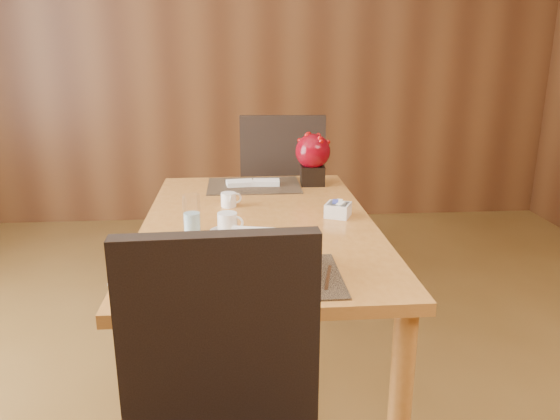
{
  "coord_description": "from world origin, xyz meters",
  "views": [
    {
      "loc": [
        -0.08,
        -1.44,
        1.42
      ],
      "look_at": [
        0.07,
        0.35,
        0.87
      ],
      "focal_mm": 35.0,
      "sensor_mm": 36.0,
      "label": 1
    }
  ],
  "objects": [
    {
      "name": "far_chair",
      "position": [
        0.18,
        1.64,
        0.59
      ],
      "size": [
        0.52,
        0.53,
        1.05
      ],
      "rotation": [
        0.0,
        0.0,
        3.06
      ],
      "color": "black",
      "rests_on": "ground"
    },
    {
      "name": "berry_decor",
      "position": [
        0.29,
        1.16,
        0.89
      ],
      "size": [
        0.17,
        0.17,
        0.25
      ],
      "rotation": [
        0.0,
        0.0,
        -0.04
      ],
      "color": "black",
      "rests_on": "dining_table"
    },
    {
      "name": "soup_setting",
      "position": [
        -0.01,
        0.07,
        0.81
      ],
      "size": [
        0.33,
        0.33,
        0.11
      ],
      "rotation": [
        0.0,
        0.0,
        -0.23
      ],
      "color": "white",
      "rests_on": "dining_table"
    },
    {
      "name": "dining_table",
      "position": [
        0.0,
        0.6,
        0.65
      ],
      "size": [
        0.9,
        1.5,
        0.75
      ],
      "color": "#C17C35",
      "rests_on": "ground"
    },
    {
      "name": "bread_plate",
      "position": [
        -0.37,
        0.07,
        0.75
      ],
      "size": [
        0.18,
        0.18,
        0.01
      ],
      "primitive_type": "cube",
      "rotation": [
        0.0,
        0.0,
        -0.41
      ],
      "color": "white",
      "rests_on": "dining_table"
    },
    {
      "name": "back_wall",
      "position": [
        0.0,
        3.0,
        1.4
      ],
      "size": [
        5.0,
        0.02,
        2.8
      ],
      "primitive_type": "cube",
      "color": "#583219",
      "rests_on": "ground"
    },
    {
      "name": "placemat_near",
      "position": [
        0.0,
        0.05,
        0.75
      ],
      "size": [
        0.45,
        0.33,
        0.01
      ],
      "primitive_type": "cube",
      "color": "black",
      "rests_on": "dining_table"
    },
    {
      "name": "sugar_caddy",
      "position": [
        0.32,
        0.63,
        0.78
      ],
      "size": [
        0.12,
        0.12,
        0.06
      ],
      "primitive_type": "cube",
      "rotation": [
        0.0,
        0.0,
        -0.43
      ],
      "color": "white",
      "rests_on": "dining_table"
    },
    {
      "name": "placemat_far",
      "position": [
        0.0,
        1.15,
        0.75
      ],
      "size": [
        0.45,
        0.33,
        0.01
      ],
      "primitive_type": "cube",
      "color": "black",
      "rests_on": "dining_table"
    },
    {
      "name": "coffee_cup",
      "position": [
        -0.12,
        0.47,
        0.78
      ],
      "size": [
        0.14,
        0.14,
        0.08
      ],
      "rotation": [
        0.0,
        0.0,
        -0.41
      ],
      "color": "white",
      "rests_on": "dining_table"
    },
    {
      "name": "napkins_far",
      "position": [
        0.01,
        1.15,
        0.77
      ],
      "size": [
        0.26,
        0.1,
        0.02
      ],
      "primitive_type": null,
      "rotation": [
        0.0,
        0.0,
        0.02
      ],
      "color": "white",
      "rests_on": "dining_table"
    },
    {
      "name": "water_glass",
      "position": [
        -0.25,
        0.47,
        0.82
      ],
      "size": [
        0.08,
        0.08,
        0.15
      ],
      "primitive_type": "cylinder",
      "rotation": [
        0.0,
        0.0,
        -0.18
      ],
      "color": "silver",
      "rests_on": "dining_table"
    },
    {
      "name": "creamer_jug",
      "position": [
        -0.12,
        0.81,
        0.78
      ],
      "size": [
        0.11,
        0.11,
        0.06
      ],
      "primitive_type": null,
      "rotation": [
        0.0,
        0.0,
        0.32
      ],
      "color": "white",
      "rests_on": "dining_table"
    }
  ]
}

